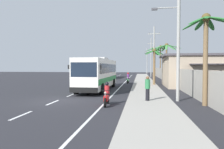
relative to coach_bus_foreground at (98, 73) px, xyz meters
The scene contains 18 objects.
ground_plane 7.74m from the coach_bus_foreground, 102.19° to the right, with size 160.00×160.00×0.00m, color #28282D.
sidewalk_kerb 6.13m from the coach_bus_foreground, 27.04° to the left, with size 3.20×90.00×0.14m, color #A8A399.
lane_markings 7.71m from the coach_bus_foreground, 84.68° to the left, with size 3.84×71.00×0.01m.
boundary_wall 11.23m from the coach_bus_foreground, 36.46° to the left, with size 0.24×60.00×2.29m, color #9E998E.
coach_bus_foreground is the anchor object (origin of this frame).
coach_bus_far_lane 22.13m from the coach_bus_foreground, 99.05° to the left, with size 3.13×10.69×3.80m.
motorcycle_beside_bus 9.05m from the coach_bus_foreground, 74.69° to the right, with size 0.56×1.96×1.54m.
motorcycle_trailing 9.75m from the coach_bus_foreground, 73.56° to the left, with size 0.56×1.96×1.66m.
pedestrian_near_kerb 8.89m from the coach_bus_foreground, 55.06° to the right, with size 0.36×0.36×1.74m.
utility_pole_nearest 10.05m from the coach_bus_foreground, 41.25° to the right, with size 3.08×0.24×8.92m.
utility_pole_mid 13.72m from the coach_bus_foreground, 59.64° to the left, with size 1.98×0.24×9.03m.
utility_pole_far 30.56m from the coach_bus_foreground, 76.12° to the left, with size 1.84×0.24×9.69m.
utility_pole_distant 48.02m from the coach_bus_foreground, 81.70° to the left, with size 1.91×0.24×8.76m.
palm_nearest 12.74m from the coach_bus_foreground, 47.13° to the left, with size 3.97×4.04×6.03m.
palm_second 21.17m from the coach_bus_foreground, 69.65° to the left, with size 3.53×3.65×6.61m.
palm_third 12.06m from the coach_bus_foreground, 42.34° to the right, with size 3.07×3.15×5.97m.
palm_fourth 29.05m from the coach_bus_foreground, 71.10° to the left, with size 3.29×3.13×7.64m.
palm_farthest 8.95m from the coach_bus_foreground, 43.02° to the left, with size 2.88×2.83×4.98m.
Camera 1 is at (6.10, -14.40, 2.53)m, focal length 32.49 mm.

